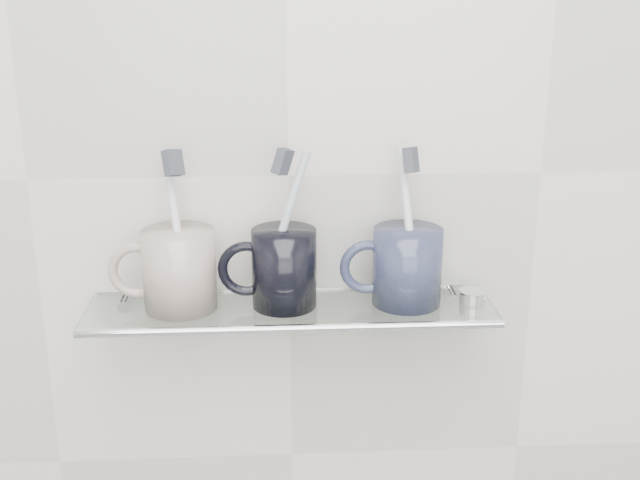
{
  "coord_description": "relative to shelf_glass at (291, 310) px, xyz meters",
  "views": [
    {
      "loc": [
        -0.02,
        0.13,
        1.49
      ],
      "look_at": [
        0.04,
        1.04,
        1.19
      ],
      "focal_mm": 45.0,
      "sensor_mm": 36.0,
      "label": 1
    }
  ],
  "objects": [
    {
      "name": "mug_center_handle",
      "position": [
        -0.05,
        0.0,
        0.05
      ],
      "size": [
        0.07,
        0.01,
        0.07
      ],
      "primitive_type": "torus",
      "rotation": [
        1.57,
        0.0,
        0.0
      ],
      "color": "black",
      "rests_on": "mug_center"
    },
    {
      "name": "bristles_right",
      "position": [
        0.14,
        0.0,
        0.19
      ],
      "size": [
        0.02,
        0.03,
        0.03
      ],
      "primitive_type": "cube",
      "rotation": [
        -0.15,
        -0.19,
        -0.46
      ],
      "color": "#31343D",
      "rests_on": "toothbrush_right"
    },
    {
      "name": "wall_back",
      "position": [
        0.0,
        0.06,
        0.15
      ],
      "size": [
        2.5,
        0.0,
        2.5
      ],
      "primitive_type": "plane",
      "rotation": [
        1.57,
        0.0,
        0.0
      ],
      "color": "beige",
      "rests_on": "ground"
    },
    {
      "name": "bristles_center",
      "position": [
        -0.01,
        0.0,
        0.19
      ],
      "size": [
        0.03,
        0.03,
        0.04
      ],
      "primitive_type": "cube",
      "rotation": [
        -0.2,
        0.23,
        -0.58
      ],
      "color": "#31343D",
      "rests_on": "toothbrush_center"
    },
    {
      "name": "mug_right",
      "position": [
        0.14,
        0.0,
        0.05
      ],
      "size": [
        0.1,
        0.1,
        0.1
      ],
      "primitive_type": "cylinder",
      "rotation": [
        0.0,
        0.0,
        0.15
      ],
      "color": "black",
      "rests_on": "shelf_glass"
    },
    {
      "name": "shelf_rail",
      "position": [
        0.0,
        -0.06,
        0.0
      ],
      "size": [
        0.5,
        0.01,
        0.01
      ],
      "primitive_type": "cylinder",
      "rotation": [
        0.0,
        1.57,
        0.0
      ],
      "color": "silver",
      "rests_on": "shelf_glass"
    },
    {
      "name": "mug_left",
      "position": [
        -0.13,
        0.0,
        0.05
      ],
      "size": [
        0.12,
        0.12,
        0.1
      ],
      "primitive_type": "cylinder",
      "rotation": [
        0.0,
        0.0,
        -0.39
      ],
      "color": "silver",
      "rests_on": "shelf_glass"
    },
    {
      "name": "bracket_right",
      "position": [
        0.21,
        0.05,
        -0.01
      ],
      "size": [
        0.02,
        0.03,
        0.02
      ],
      "primitive_type": "cylinder",
      "rotation": [
        1.57,
        0.0,
        0.0
      ],
      "color": "silver",
      "rests_on": "wall_back"
    },
    {
      "name": "toothbrush_right",
      "position": [
        0.14,
        0.0,
        0.1
      ],
      "size": [
        0.03,
        0.06,
        0.19
      ],
      "primitive_type": "cylinder",
      "rotation": [
        -0.15,
        -0.19,
        -0.46
      ],
      "color": "white",
      "rests_on": "mug_right"
    },
    {
      "name": "mug_right_handle",
      "position": [
        0.09,
        0.0,
        0.05
      ],
      "size": [
        0.07,
        0.01,
        0.07
      ],
      "primitive_type": "torus",
      "rotation": [
        1.57,
        0.0,
        0.0
      ],
      "color": "black",
      "rests_on": "mug_right"
    },
    {
      "name": "mug_center",
      "position": [
        -0.01,
        0.0,
        0.05
      ],
      "size": [
        0.09,
        0.09,
        0.1
      ],
      "primitive_type": "cylinder",
      "rotation": [
        0.0,
        0.0,
        0.17
      ],
      "color": "black",
      "rests_on": "shelf_glass"
    },
    {
      "name": "shelf_glass",
      "position": [
        0.0,
        0.0,
        0.0
      ],
      "size": [
        0.5,
        0.12,
        0.01
      ],
      "primitive_type": "cube",
      "color": "silver",
      "rests_on": "wall_back"
    },
    {
      "name": "toothbrush_left",
      "position": [
        -0.13,
        0.0,
        0.1
      ],
      "size": [
        0.04,
        0.08,
        0.18
      ],
      "primitive_type": "cylinder",
      "rotation": [
        -0.17,
        -0.33,
        -0.68
      ],
      "color": "silver",
      "rests_on": "mug_left"
    },
    {
      "name": "bracket_left",
      "position": [
        -0.21,
        0.05,
        -0.01
      ],
      "size": [
        0.02,
        0.03,
        0.02
      ],
      "primitive_type": "cylinder",
      "rotation": [
        1.57,
        0.0,
        0.0
      ],
      "color": "silver",
      "rests_on": "wall_back"
    },
    {
      "name": "chrome_cap",
      "position": [
        0.23,
        0.0,
        0.01
      ],
      "size": [
        0.03,
        0.03,
        0.01
      ],
      "primitive_type": "cylinder",
      "color": "silver",
      "rests_on": "shelf_glass"
    },
    {
      "name": "bristles_left",
      "position": [
        -0.13,
        0.0,
        0.19
      ],
      "size": [
        0.03,
        0.03,
        0.04
      ],
      "primitive_type": "cube",
      "rotation": [
        -0.17,
        -0.33,
        -0.68
      ],
      "color": "#31343D",
      "rests_on": "toothbrush_left"
    },
    {
      "name": "mug_left_handle",
      "position": [
        -0.18,
        0.0,
        0.05
      ],
      "size": [
        0.07,
        0.01,
        0.07
      ],
      "primitive_type": "torus",
      "rotation": [
        1.57,
        0.0,
        0.0
      ],
      "color": "silver",
      "rests_on": "mug_left"
    },
    {
      "name": "toothbrush_center",
      "position": [
        -0.01,
        0.0,
        0.1
      ],
      "size": [
        0.07,
        0.02,
        0.19
      ],
      "primitive_type": "cylinder",
      "rotation": [
        -0.2,
        0.23,
        -0.58
      ],
      "color": "#9EB3BE",
      "rests_on": "mug_center"
    }
  ]
}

